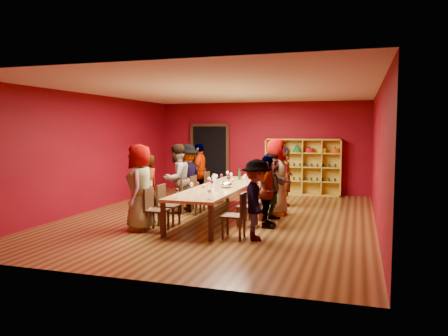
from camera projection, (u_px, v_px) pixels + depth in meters
The scene contains 46 objects.
room_shell at pixel (221, 155), 10.28m from camera, with size 7.10×9.10×3.04m.
tasting_table at pixel (221, 188), 10.35m from camera, with size 1.10×4.50×0.75m.
doorway at pixel (210, 158), 15.06m from camera, with size 1.40×0.17×2.30m.
shelving_unit at pixel (303, 164), 14.02m from camera, with size 2.40×0.40×1.80m.
chair_person_left_0 at pixel (154, 207), 8.98m from camera, with size 0.42×0.42×0.89m.
person_left_0 at pixel (140, 187), 9.04m from camera, with size 0.87×0.48×1.79m, color silver.
chair_person_left_1 at pixel (166, 203), 9.54m from camera, with size 0.42×0.42×0.89m.
person_left_1 at pixel (147, 189), 9.65m from camera, with size 0.56×0.41×1.54m, color #5783B4.
chair_person_left_2 at pixel (189, 194), 10.82m from camera, with size 0.42×0.42×0.89m.
person_left_2 at pixel (177, 179), 10.88m from camera, with size 0.84×0.46×1.73m, color beige.
chair_person_left_3 at pixel (197, 191), 11.41m from camera, with size 0.42×0.42×0.89m.
person_left_3 at pixel (187, 177), 11.46m from camera, with size 1.11×0.46×1.72m, color #535358.
chair_person_left_4 at pixel (211, 186), 12.44m from camera, with size 0.42×0.42×0.89m.
person_left_4 at pixel (200, 173), 12.50m from camera, with size 1.00×0.46×1.71m, color #141739.
chair_person_right_0 at pixel (238, 213), 8.37m from camera, with size 0.42×0.42×0.89m.
person_right_0 at pixel (257, 200), 8.24m from camera, with size 0.99×0.41×1.54m, color #5476AD.
chair_person_right_1 at pixel (251, 204), 9.41m from camera, with size 0.42×0.42×0.89m.
person_right_1 at pixel (267, 192), 9.28m from camera, with size 0.90×0.41×1.54m, color #5D81C1.
chair_person_right_2 at pixel (258, 199), 10.10m from camera, with size 0.42×0.42×0.89m.
person_right_2 at pixel (271, 187), 9.99m from camera, with size 1.45×0.42×1.56m, color beige.
chair_person_right_3 at pixel (265, 194), 10.80m from camera, with size 0.42×0.42×0.89m.
person_right_3 at pixel (276, 177), 10.69m from camera, with size 0.91×0.50×1.87m, color #536EAC.
chair_person_right_4 at pixel (274, 188), 11.99m from camera, with size 0.42×0.42×0.89m.
person_right_4 at pixel (286, 178), 11.87m from camera, with size 0.56×0.41×1.53m, color pink.
wine_glass_0 at pixel (229, 178), 10.67m from camera, with size 0.09×0.09×0.21m.
wine_glass_1 at pixel (177, 191), 8.59m from camera, with size 0.08×0.08×0.19m.
wine_glass_2 at pixel (231, 175), 11.63m from camera, with size 0.08×0.08×0.20m.
wine_glass_3 at pixel (209, 181), 10.32m from camera, with size 0.07×0.07×0.18m.
wine_glass_4 at pixel (203, 187), 8.99m from camera, with size 0.09×0.09×0.22m.
wine_glass_5 at pixel (209, 179), 10.43m from camera, with size 0.09×0.09×0.21m.
wine_glass_6 at pixel (233, 181), 10.14m from camera, with size 0.08×0.08×0.21m.
wine_glass_7 at pixel (253, 172), 12.12m from camera, with size 0.09×0.09×0.21m.
wine_glass_8 at pixel (209, 192), 8.40m from camera, with size 0.08×0.08×0.21m.
wine_glass_9 at pixel (221, 185), 9.39m from camera, with size 0.08×0.08×0.20m.
wine_glass_10 at pixel (216, 176), 11.14m from camera, with size 0.08×0.08×0.20m.
wine_glass_11 at pixel (191, 185), 9.40m from camera, with size 0.08×0.08×0.21m.
wine_glass_12 at pixel (244, 178), 10.93m from camera, with size 0.08×0.08×0.19m.
wine_glass_13 at pixel (245, 176), 11.24m from camera, with size 0.08×0.08×0.20m.
wine_glass_14 at pixel (228, 173), 12.11m from camera, with size 0.08×0.08×0.20m.
wine_glass_15 at pixel (212, 182), 9.95m from camera, with size 0.08×0.08×0.19m.
wine_glass_16 at pixel (221, 176), 11.29m from camera, with size 0.08×0.08×0.20m.
wine_glass_17 at pixel (198, 184), 9.63m from camera, with size 0.08×0.08×0.19m.
spittoon_bowl at pixel (226, 185), 10.09m from camera, with size 0.29×0.29×0.16m, color silver.
carafe_a at pixel (214, 181), 10.37m from camera, with size 0.14×0.14×0.29m.
carafe_b at pixel (217, 186), 9.63m from camera, with size 0.11×0.11×0.24m.
wine_bottle at pixel (239, 175), 11.72m from camera, with size 0.10×0.10×0.31m.
Camera 1 is at (3.10, -9.78, 2.08)m, focal length 35.00 mm.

